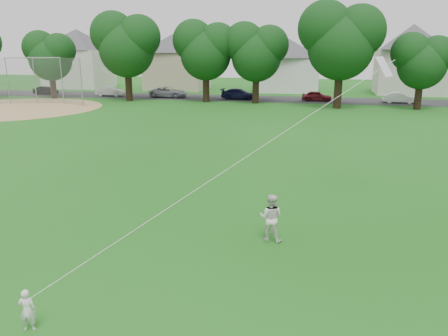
% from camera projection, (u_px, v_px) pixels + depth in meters
% --- Properties ---
extents(ground, '(160.00, 160.00, 0.00)m').
position_uv_depth(ground, '(147.00, 259.00, 12.60)').
color(ground, '#165112').
rests_on(ground, ground).
extents(street, '(90.00, 7.00, 0.01)m').
position_uv_depth(street, '(280.00, 99.00, 52.17)').
color(street, '#2D2D30').
rests_on(street, ground).
extents(dirt_infield, '(18.00, 18.00, 0.02)m').
position_uv_depth(dirt_infield, '(11.00, 108.00, 44.31)').
color(dirt_infield, '#9E7F51').
rests_on(dirt_infield, ground).
extents(toddler, '(0.41, 0.33, 0.98)m').
position_uv_depth(toddler, '(27.00, 310.00, 9.29)').
color(toddler, silver).
rests_on(toddler, ground).
extents(older_boy, '(0.81, 0.67, 1.53)m').
position_uv_depth(older_boy, '(271.00, 218.00, 13.62)').
color(older_boy, silver).
rests_on(older_boy, ground).
extents(kite, '(4.47, 5.55, 13.73)m').
position_uv_depth(kite, '(253.00, 153.00, 12.58)').
color(kite, silver).
rests_on(kite, ground).
extents(baseball_backstop, '(10.95, 4.06, 4.92)m').
position_uv_depth(baseball_backstop, '(33.00, 81.00, 46.97)').
color(baseball_backstop, gray).
rests_on(baseball_backstop, ground).
extents(tree_row, '(81.66, 8.62, 11.65)m').
position_uv_depth(tree_row, '(307.00, 42.00, 44.24)').
color(tree_row, black).
rests_on(tree_row, ground).
extents(parked_cars, '(47.44, 2.35, 1.28)m').
position_uv_depth(parked_cars, '(203.00, 93.00, 52.97)').
color(parked_cars, black).
rests_on(parked_cars, ground).
extents(house_row, '(76.79, 12.91, 10.51)m').
position_uv_depth(house_row, '(280.00, 56.00, 60.52)').
color(house_row, silver).
rests_on(house_row, ground).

